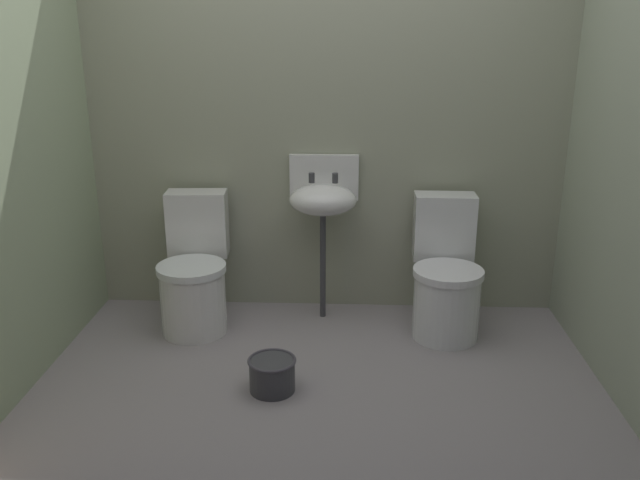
# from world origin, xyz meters

# --- Properties ---
(ground_plane) EXTENTS (3.28, 2.52, 0.08)m
(ground_plane) POSITION_xyz_m (0.00, 0.00, -0.04)
(ground_plane) COLOR gray
(wall_back) EXTENTS (3.28, 0.10, 2.47)m
(wall_back) POSITION_xyz_m (0.00, 1.11, 1.24)
(wall_back) COLOR #9A9F85
(wall_back) RESTS_ON ground
(wall_left) EXTENTS (0.10, 2.32, 2.47)m
(wall_left) POSITION_xyz_m (-1.49, 0.10, 1.24)
(wall_left) COLOR #94A580
(wall_left) RESTS_ON ground
(toilet_left) EXTENTS (0.42, 0.61, 0.78)m
(toilet_left) POSITION_xyz_m (-0.77, 0.71, 0.32)
(toilet_left) COLOR white
(toilet_left) RESTS_ON ground
(toilet_right) EXTENTS (0.41, 0.60, 0.78)m
(toilet_right) POSITION_xyz_m (0.71, 0.71, 0.32)
(toilet_right) COLOR white
(toilet_right) RESTS_ON ground
(sink) EXTENTS (0.42, 0.35, 0.99)m
(sink) POSITION_xyz_m (-0.01, 0.89, 0.75)
(sink) COLOR #3C3D41
(sink) RESTS_ON ground
(bucket) EXTENTS (0.24, 0.24, 0.17)m
(bucket) POSITION_xyz_m (-0.22, -0.02, 0.09)
(bucket) COLOR #3C3D41
(bucket) RESTS_ON ground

